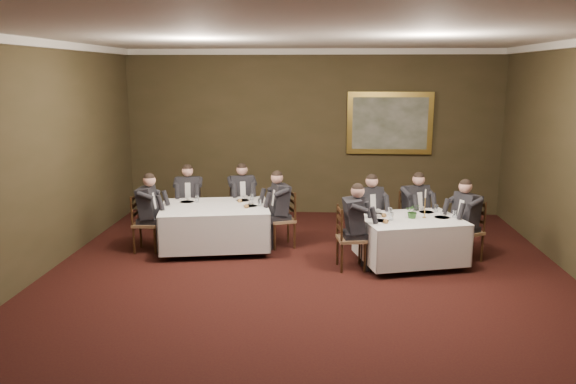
# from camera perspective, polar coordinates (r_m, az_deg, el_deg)

# --- Properties ---
(ground) EXTENTS (10.00, 10.00, 0.00)m
(ground) POSITION_cam_1_polar(r_m,az_deg,el_deg) (7.64, 1.67, -11.21)
(ground) COLOR black
(ground) RESTS_ON ground
(ceiling) EXTENTS (8.00, 10.00, 0.10)m
(ceiling) POSITION_cam_1_polar(r_m,az_deg,el_deg) (7.04, 1.85, 15.99)
(ceiling) COLOR silver
(ceiling) RESTS_ON back_wall
(back_wall) EXTENTS (8.00, 0.10, 3.50)m
(back_wall) POSITION_cam_1_polar(r_m,az_deg,el_deg) (12.08, 2.52, 6.02)
(back_wall) COLOR #36301B
(back_wall) RESTS_ON ground
(left_wall) EXTENTS (0.10, 10.00, 3.50)m
(left_wall) POSITION_cam_1_polar(r_m,az_deg,el_deg) (8.28, -27.12, 1.93)
(left_wall) COLOR #36301B
(left_wall) RESTS_ON ground
(crown_molding) EXTENTS (8.00, 10.00, 0.12)m
(crown_molding) POSITION_cam_1_polar(r_m,az_deg,el_deg) (7.03, 1.85, 15.50)
(crown_molding) COLOR white
(crown_molding) RESTS_ON back_wall
(table_main) EXTENTS (1.82, 1.56, 0.67)m
(table_main) POSITION_cam_1_polar(r_m,az_deg,el_deg) (9.15, 12.28, -4.52)
(table_main) COLOR black
(table_main) RESTS_ON ground
(table_second) EXTENTS (2.06, 1.70, 0.67)m
(table_second) POSITION_cam_1_polar(r_m,az_deg,el_deg) (9.82, -7.41, -3.20)
(table_second) COLOR black
(table_second) RESTS_ON ground
(chair_main_backleft) EXTENTS (0.57, 0.56, 1.00)m
(chair_main_backleft) POSITION_cam_1_polar(r_m,az_deg,el_deg) (9.76, 8.09, -4.33)
(chair_main_backleft) COLOR brown
(chair_main_backleft) RESTS_ON ground
(diner_main_backleft) EXTENTS (0.55, 0.60, 1.35)m
(diner_main_backleft) POSITION_cam_1_polar(r_m,az_deg,el_deg) (9.69, 8.16, -3.05)
(diner_main_backleft) COLOR black
(diner_main_backleft) RESTS_ON chair_main_backleft
(chair_main_backright) EXTENTS (0.57, 0.56, 1.00)m
(chair_main_backright) POSITION_cam_1_polar(r_m,az_deg,el_deg) (10.06, 12.59, -4.00)
(chair_main_backright) COLOR brown
(chair_main_backright) RESTS_ON ground
(diner_main_backright) EXTENTS (0.56, 0.60, 1.35)m
(diner_main_backright) POSITION_cam_1_polar(r_m,az_deg,el_deg) (9.99, 12.68, -2.76)
(diner_main_backright) COLOR black
(diner_main_backright) RESTS_ON chair_main_backright
(chair_main_endleft) EXTENTS (0.48, 0.50, 1.00)m
(chair_main_endleft) POSITION_cam_1_polar(r_m,az_deg,el_deg) (8.86, 6.35, -5.99)
(chair_main_endleft) COLOR brown
(chair_main_endleft) RESTS_ON ground
(diner_main_endleft) EXTENTS (0.53, 0.47, 1.35)m
(diner_main_endleft) POSITION_cam_1_polar(r_m,az_deg,el_deg) (8.79, 6.46, -4.57)
(diner_main_endleft) COLOR black
(diner_main_endleft) RESTS_ON chair_main_endleft
(chair_main_endright) EXTENTS (0.58, 0.59, 1.00)m
(chair_main_endright) POSITION_cam_1_polar(r_m,az_deg,el_deg) (9.63, 17.62, -5.01)
(chair_main_endright) COLOR brown
(chair_main_endright) RESTS_ON ground
(diner_main_endright) EXTENTS (0.61, 0.58, 1.35)m
(diner_main_endright) POSITION_cam_1_polar(r_m,az_deg,el_deg) (9.56, 17.66, -3.71)
(diner_main_endright) COLOR black
(diner_main_endright) RESTS_ON chair_main_endright
(chair_sec_backleft) EXTENTS (0.49, 0.48, 1.00)m
(chair_sec_backleft) POSITION_cam_1_polar(r_m,az_deg,el_deg) (10.80, -9.95, -2.79)
(chair_sec_backleft) COLOR brown
(chair_sec_backleft) RESTS_ON ground
(diner_sec_backleft) EXTENTS (0.46, 0.53, 1.35)m
(diner_sec_backleft) POSITION_cam_1_polar(r_m,az_deg,el_deg) (10.73, -10.00, -1.63)
(diner_sec_backleft) COLOR black
(diner_sec_backleft) RESTS_ON chair_sec_backleft
(chair_sec_backright) EXTENTS (0.54, 0.53, 1.00)m
(chair_sec_backright) POSITION_cam_1_polar(r_m,az_deg,el_deg) (10.78, -4.69, -2.67)
(chair_sec_backright) COLOR brown
(chair_sec_backright) RESTS_ON ground
(diner_sec_backright) EXTENTS (0.52, 0.58, 1.35)m
(diner_sec_backright) POSITION_cam_1_polar(r_m,az_deg,el_deg) (10.71, -4.70, -1.50)
(diner_sec_backright) COLOR black
(diner_sec_backright) RESTS_ON chair_sec_backright
(chair_sec_endright) EXTENTS (0.55, 0.56, 1.00)m
(chair_sec_endright) POSITION_cam_1_polar(r_m,az_deg,el_deg) (9.91, -0.59, -3.95)
(chair_sec_endright) COLOR brown
(chair_sec_endright) RESTS_ON ground
(diner_sec_endright) EXTENTS (0.59, 0.54, 1.35)m
(diner_sec_endright) POSITION_cam_1_polar(r_m,az_deg,el_deg) (9.85, -0.66, -2.68)
(diner_sec_endright) COLOR black
(diner_sec_endright) RESTS_ON chair_sec_endright
(chair_sec_endleft) EXTENTS (0.43, 0.45, 1.00)m
(chair_sec_endleft) POSITION_cam_1_polar(r_m,az_deg,el_deg) (9.96, -14.14, -4.25)
(chair_sec_endleft) COLOR brown
(chair_sec_endleft) RESTS_ON ground
(diner_sec_endleft) EXTENTS (0.49, 0.43, 1.35)m
(diner_sec_endleft) POSITION_cam_1_polar(r_m,az_deg,el_deg) (9.89, -14.15, -2.98)
(diner_sec_endleft) COLOR black
(diner_sec_endleft) RESTS_ON chair_sec_endleft
(centerpiece) EXTENTS (0.24, 0.21, 0.25)m
(centerpiece) POSITION_cam_1_polar(r_m,az_deg,el_deg) (9.05, 12.58, -1.84)
(centerpiece) COLOR #2D5926
(centerpiece) RESTS_ON table_main
(candlestick) EXTENTS (0.07, 0.07, 0.47)m
(candlestick) POSITION_cam_1_polar(r_m,az_deg,el_deg) (9.11, 13.73, -1.48)
(candlestick) COLOR gold
(candlestick) RESTS_ON table_main
(place_setting_table_main) EXTENTS (0.33, 0.32, 0.14)m
(place_setting_table_main) POSITION_cam_1_polar(r_m,az_deg,el_deg) (9.23, 9.49, -2.04)
(place_setting_table_main) COLOR white
(place_setting_table_main) RESTS_ON table_main
(place_setting_table_second) EXTENTS (0.33, 0.31, 0.14)m
(place_setting_table_second) POSITION_cam_1_polar(r_m,az_deg,el_deg) (10.15, -9.91, -0.77)
(place_setting_table_second) COLOR white
(place_setting_table_second) RESTS_ON table_second
(painting) EXTENTS (1.79, 0.09, 1.30)m
(painting) POSITION_cam_1_polar(r_m,az_deg,el_deg) (12.08, 10.30, 6.89)
(painting) COLOR gold
(painting) RESTS_ON back_wall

